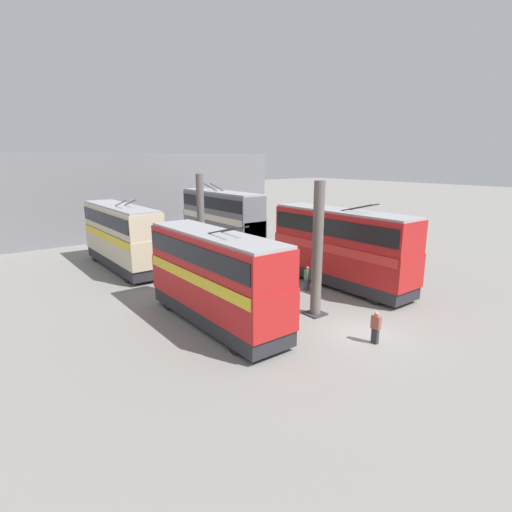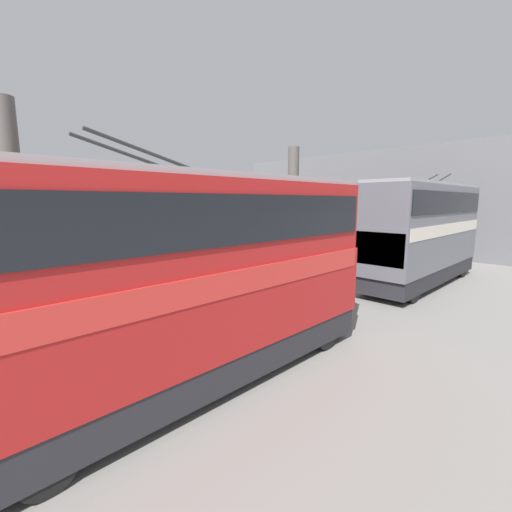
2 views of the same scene
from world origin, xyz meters
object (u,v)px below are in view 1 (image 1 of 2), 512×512
at_px(bus_left_far, 222,216).
at_px(oil_drum, 284,275).
at_px(bus_left_near, 341,244).
at_px(person_by_right_row, 268,304).
at_px(bus_right_far, 121,233).
at_px(person_aisle_midway, 267,283).
at_px(person_aisle_foreground, 376,327).
at_px(bus_right_near, 215,273).
at_px(person_by_left_row, 307,278).

relative_size(bus_left_far, oil_drum, 11.88).
relative_size(bus_left_near, person_by_right_row, 6.44).
relative_size(bus_left_far, person_by_right_row, 6.45).
height_order(bus_left_near, bus_right_far, bus_left_near).
bearing_deg(person_aisle_midway, person_aisle_foreground, -162.17).
relative_size(bus_right_near, person_by_left_row, 6.09).
relative_size(bus_right_near, person_aisle_foreground, 6.24).
xyz_separation_m(bus_left_near, bus_left_far, (14.48, -0.00, 0.19)).
distance_m(bus_right_near, person_aisle_foreground, 8.10).
bearing_deg(person_by_right_row, bus_left_far, -97.87).
bearing_deg(bus_left_far, bus_left_near, 180.00).
xyz_separation_m(bus_left_near, person_aisle_foreground, (-6.82, 5.34, -2.07)).
bearing_deg(bus_right_far, bus_left_far, -81.69).
bearing_deg(oil_drum, person_aisle_midway, 120.45).
bearing_deg(person_by_right_row, bus_right_far, -63.24).
relative_size(bus_right_near, oil_drum, 10.97).
height_order(person_by_right_row, oil_drum, person_by_right_row).
distance_m(person_aisle_foreground, person_aisle_midway, 8.09).
height_order(bus_right_near, person_aisle_midway, bus_right_near).
xyz_separation_m(bus_right_near, person_aisle_foreground, (-6.36, -4.63, -1.91)).
distance_m(bus_right_far, person_by_right_row, 14.98).
relative_size(bus_right_near, person_aisle_midway, 6.03).
xyz_separation_m(person_aisle_foreground, oil_drum, (9.79, -3.04, -0.37)).
relative_size(bus_left_near, bus_right_near, 1.08).
distance_m(person_by_right_row, person_aisle_foreground, 5.61).
bearing_deg(bus_right_near, bus_right_far, -0.00).
height_order(bus_right_near, bus_right_far, bus_right_far).
bearing_deg(bus_left_near, person_by_right_row, 102.25).
xyz_separation_m(bus_left_far, person_by_right_row, (-16.10, 7.45, -2.22)).
distance_m(bus_left_far, oil_drum, 12.02).
height_order(person_aisle_foreground, oil_drum, person_aisle_foreground).
height_order(bus_left_near, person_by_left_row, bus_left_near).
bearing_deg(person_by_left_row, bus_right_near, 87.18).
relative_size(person_by_right_row, person_aisle_foreground, 1.05).
relative_size(bus_left_far, person_aisle_foreground, 6.76).
height_order(bus_left_near, person_aisle_midway, bus_left_near).
height_order(bus_right_far, person_by_left_row, bus_right_far).
height_order(bus_right_far, oil_drum, bus_right_far).
bearing_deg(bus_right_near, bus_left_near, -87.39).
bearing_deg(person_aisle_midway, oil_drum, -40.65).
xyz_separation_m(bus_left_far, bus_right_far, (-1.46, 9.98, -0.28)).
bearing_deg(person_aisle_midway, bus_right_far, 41.05).
relative_size(bus_left_near, person_by_left_row, 6.58).
bearing_deg(bus_right_near, person_by_left_row, -82.13).
relative_size(bus_left_far, person_aisle_midway, 6.53).
bearing_deg(bus_right_far, person_by_left_row, -148.71).
xyz_separation_m(bus_left_far, oil_drum, (-11.51, 2.30, -2.63)).
bearing_deg(person_by_right_row, person_aisle_foreground, 129.02).
xyz_separation_m(bus_left_near, person_by_right_row, (-1.62, 7.45, -2.02)).
height_order(person_aisle_midway, oil_drum, person_aisle_midway).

